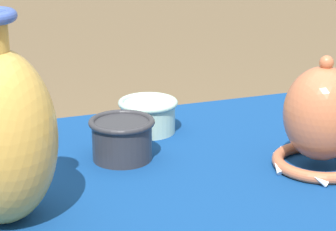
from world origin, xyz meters
name	(u,v)px	position (x,y,z in m)	size (l,w,h in m)	color
display_table	(153,208)	(0.00, -0.02, 0.62)	(1.21, 0.66, 0.69)	olive
vase_dome_bell	(322,121)	(0.29, -0.11, 0.78)	(0.18, 0.17, 0.21)	#BC6642
cup_wide_celadon	(148,114)	(0.06, 0.18, 0.73)	(0.13, 0.13, 0.07)	#A8CCB7
cup_wide_charcoal	(122,137)	(-0.04, 0.05, 0.74)	(0.13, 0.13, 0.08)	#2D2D33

